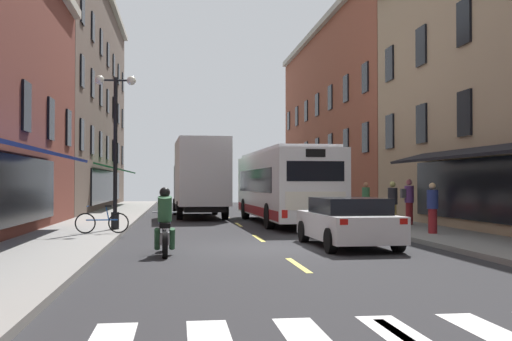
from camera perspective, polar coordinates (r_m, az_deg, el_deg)
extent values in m
cube|color=#28282B|center=(16.79, 1.58, -7.37)|extent=(34.80, 80.00, 0.10)
cube|color=#DBCC4C|center=(13.36, 3.91, -8.73)|extent=(0.14, 2.40, 0.01)
cube|color=#DBCC4C|center=(19.74, 0.24, -6.29)|extent=(0.14, 2.40, 0.01)
cube|color=#DBCC4C|center=(26.18, -1.62, -5.03)|extent=(0.14, 2.40, 0.01)
cube|color=#DBCC4C|center=(32.64, -2.75, -4.27)|extent=(0.14, 2.40, 0.01)
cube|color=#DBCC4C|center=(39.12, -3.49, -3.76)|extent=(0.14, 2.40, 0.01)
cube|color=#DBCC4C|center=(45.60, -4.03, -3.40)|extent=(0.14, 2.40, 0.01)
cube|color=#DBCC4C|center=(52.09, -4.43, -3.12)|extent=(0.14, 2.40, 0.01)
cube|color=silver|center=(7.66, 22.28, -14.32)|extent=(0.50, 2.80, 0.01)
cube|color=gray|center=(16.91, -18.74, -6.85)|extent=(3.00, 80.00, 0.14)
cube|color=gray|center=(18.61, 19.95, -6.32)|extent=(3.00, 80.00, 0.14)
cube|color=navy|center=(17.02, -21.15, 2.23)|extent=(1.38, 14.93, 0.44)
cube|color=black|center=(21.01, -20.50, 5.56)|extent=(0.10, 1.00, 1.60)
cube|color=black|center=(24.71, -18.47, 4.54)|extent=(0.10, 1.00, 1.60)
cube|color=black|center=(28.44, -16.97, 3.78)|extent=(0.10, 1.00, 1.60)
cube|color=brown|center=(44.44, -18.77, 6.38)|extent=(8.00, 26.57, 15.14)
cube|color=black|center=(43.43, -13.60, -1.44)|extent=(0.10, 16.00, 2.10)
cube|color=#1E6638|center=(43.36, -12.66, 0.14)|extent=(1.38, 14.93, 0.44)
cube|color=black|center=(32.19, -15.83, 3.20)|extent=(0.10, 1.00, 1.60)
cube|color=black|center=(35.95, -14.92, 2.74)|extent=(0.10, 1.00, 1.60)
cube|color=black|center=(39.72, -14.19, 2.37)|extent=(0.10, 1.00, 1.60)
cube|color=black|center=(43.49, -13.58, 2.06)|extent=(0.10, 1.00, 1.60)
cube|color=black|center=(47.28, -13.07, 1.79)|extent=(0.10, 1.00, 1.60)
cube|color=black|center=(51.06, -12.64, 1.57)|extent=(0.10, 1.00, 1.60)
cube|color=black|center=(54.85, -12.26, 1.38)|extent=(0.10, 1.00, 1.60)
cube|color=black|center=(32.59, -15.79, 8.82)|extent=(0.10, 1.00, 1.60)
cube|color=black|center=(36.31, -14.89, 7.78)|extent=(0.10, 1.00, 1.60)
cube|color=black|center=(40.04, -14.16, 6.94)|extent=(0.10, 1.00, 1.60)
cube|color=black|center=(43.79, -13.56, 6.24)|extent=(0.10, 1.00, 1.60)
cube|color=black|center=(47.55, -13.05, 5.65)|extent=(0.10, 1.00, 1.60)
cube|color=black|center=(51.32, -12.62, 5.14)|extent=(0.10, 1.00, 1.60)
cube|color=black|center=(55.09, -12.25, 4.71)|extent=(0.10, 1.00, 1.60)
cube|color=black|center=(33.29, -15.76, 14.25)|extent=(0.10, 1.00, 1.60)
cube|color=black|center=(36.94, -14.86, 12.69)|extent=(0.10, 1.00, 1.60)
cube|color=black|center=(40.62, -14.14, 11.41)|extent=(0.10, 1.00, 1.60)
cube|color=black|center=(44.32, -13.54, 10.34)|extent=(0.10, 1.00, 1.60)
cube|color=black|center=(48.04, -13.03, 9.44)|extent=(0.10, 1.00, 1.60)
cube|color=black|center=(51.77, -12.60, 8.67)|extent=(0.10, 1.00, 1.60)
cube|color=black|center=(55.51, -12.23, 7.99)|extent=(0.10, 1.00, 1.60)
cube|color=black|center=(18.92, 21.91, 1.90)|extent=(1.38, 14.93, 0.44)
cube|color=black|center=(22.73, 18.76, 5.04)|extent=(0.10, 1.00, 1.60)
cube|color=black|center=(26.19, 15.09, 4.20)|extent=(0.10, 1.00, 1.60)
cube|color=black|center=(29.73, 12.29, 3.54)|extent=(0.10, 1.00, 1.60)
cube|color=black|center=(23.29, 18.70, 12.89)|extent=(0.10, 1.00, 1.60)
cube|color=black|center=(26.68, 15.05, 11.06)|extent=(0.10, 1.00, 1.60)
cube|color=black|center=(30.17, 12.27, 9.61)|extent=(0.10, 1.00, 1.60)
cube|color=brown|center=(45.62, 10.66, 4.89)|extent=(8.00, 26.57, 13.15)
cube|color=#B2AD9E|center=(45.63, 5.59, 12.81)|extent=(0.44, 26.07, 0.40)
cube|color=black|center=(44.29, 5.70, -1.46)|extent=(0.10, 16.00, 2.10)
cube|color=brown|center=(44.14, 4.80, 0.09)|extent=(1.38, 14.93, 0.44)
cube|color=black|center=(33.34, 10.10, 3.02)|extent=(0.10, 1.00, 1.60)
cube|color=black|center=(36.98, 8.34, 2.60)|extent=(0.10, 1.00, 1.60)
cube|color=black|center=(40.66, 6.90, 2.26)|extent=(0.10, 1.00, 1.60)
cube|color=black|center=(44.35, 5.69, 1.96)|extent=(0.10, 1.00, 1.60)
cube|color=black|center=(48.07, 4.67, 1.72)|extent=(0.10, 1.00, 1.60)
cube|color=black|center=(51.80, 3.80, 1.51)|extent=(0.10, 1.00, 1.60)
cube|color=black|center=(55.54, 3.05, 1.32)|extent=(0.10, 1.00, 1.60)
cube|color=black|center=(33.72, 10.08, 8.45)|extent=(0.10, 1.00, 1.60)
cube|color=black|center=(37.33, 8.32, 7.51)|extent=(0.10, 1.00, 1.60)
cube|color=black|center=(40.97, 6.88, 6.73)|extent=(0.10, 1.00, 1.60)
cube|color=black|center=(44.64, 5.68, 6.07)|extent=(0.10, 1.00, 1.60)
cube|color=black|center=(48.34, 4.67, 5.51)|extent=(0.10, 1.00, 1.60)
cube|color=black|center=(52.05, 3.80, 5.03)|extent=(0.10, 1.00, 1.60)
cube|color=black|center=(55.77, 3.05, 4.61)|extent=(0.10, 1.00, 1.60)
cube|color=silver|center=(26.89, 2.55, -1.34)|extent=(2.86, 11.37, 2.68)
cube|color=silver|center=(26.93, 2.55, 1.63)|extent=(2.63, 10.17, 0.16)
cube|color=black|center=(27.19, 2.43, -0.94)|extent=(2.83, 8.97, 0.96)
cube|color=maroon|center=(26.92, 2.56, -3.66)|extent=(2.88, 10.97, 0.36)
cube|color=black|center=(32.41, 0.59, -0.99)|extent=(2.25, 0.18, 1.10)
cube|color=black|center=(21.42, 5.51, -0.06)|extent=(2.05, 0.18, 0.70)
cube|color=silver|center=(21.42, 5.53, -2.81)|extent=(2.15, 0.16, 0.64)
cube|color=black|center=(21.43, 5.52, 1.62)|extent=(0.70, 0.12, 0.28)
cube|color=red|center=(21.18, 2.66, -4.05)|extent=(0.20, 0.09, 0.28)
cube|color=red|center=(21.72, 8.34, -3.97)|extent=(0.20, 0.09, 0.28)
cylinder|color=black|center=(30.32, -0.99, -3.57)|extent=(0.33, 1.01, 1.00)
cylinder|color=black|center=(30.73, 3.36, -3.54)|extent=(0.33, 1.01, 1.00)
cylinder|color=black|center=(23.61, 1.27, -4.25)|extent=(0.33, 1.01, 1.00)
cylinder|color=black|center=(24.13, 6.78, -4.17)|extent=(0.33, 1.01, 1.00)
cube|color=black|center=(34.93, -5.66, -1.53)|extent=(2.40, 2.59, 2.40)
cube|color=black|center=(36.14, -5.79, -0.17)|extent=(2.00, 0.18, 0.80)
cube|color=silver|center=(30.77, -5.12, -0.17)|extent=(2.64, 5.96, 3.21)
cube|color=#196633|center=(30.89, -2.86, 0.12)|extent=(0.21, 3.52, 0.90)
cube|color=black|center=(32.03, -5.30, -3.35)|extent=(2.23, 8.03, 0.24)
cylinder|color=black|center=(34.69, -7.46, -3.35)|extent=(0.32, 0.91, 0.90)
cylinder|color=black|center=(34.85, -3.83, -3.34)|extent=(0.32, 0.91, 0.90)
cylinder|color=black|center=(29.84, -7.10, -3.70)|extent=(0.32, 0.91, 0.90)
cylinder|color=black|center=(30.02, -2.89, -3.69)|extent=(0.32, 0.91, 0.90)
cube|color=silver|center=(17.23, 8.44, -5.08)|extent=(1.98, 4.39, 0.69)
cube|color=black|center=(17.03, 8.61, -3.29)|extent=(1.77, 2.39, 0.46)
cube|color=red|center=(14.94, 8.12, -4.74)|extent=(0.20, 0.07, 0.14)
cube|color=red|center=(15.44, 13.49, -4.60)|extent=(0.20, 0.07, 0.14)
cylinder|color=black|center=(18.43, 4.44, -5.66)|extent=(0.24, 0.65, 0.64)
cylinder|color=black|center=(18.91, 9.68, -5.53)|extent=(0.24, 0.65, 0.64)
cylinder|color=black|center=(15.59, 6.94, -6.47)|extent=(0.24, 0.65, 0.64)
cylinder|color=black|center=(16.16, 13.01, -6.26)|extent=(0.24, 0.65, 0.64)
cube|color=#515154|center=(42.57, -5.98, -2.75)|extent=(1.90, 4.36, 0.72)
cube|color=black|center=(42.39, -5.97, -1.98)|extent=(1.69, 2.37, 0.49)
cube|color=red|center=(40.40, -6.84, -2.46)|extent=(0.20, 0.07, 0.14)
cube|color=red|center=(40.47, -4.82, -2.46)|extent=(0.20, 0.07, 0.14)
cylinder|color=black|center=(44.00, -7.18, -3.06)|extent=(0.24, 0.65, 0.64)
cylinder|color=black|center=(44.08, -4.98, -3.06)|extent=(0.24, 0.65, 0.64)
cylinder|color=black|center=(41.09, -7.06, -3.19)|extent=(0.24, 0.65, 0.64)
cylinder|color=black|center=(41.18, -4.71, -3.19)|extent=(0.24, 0.65, 0.64)
cylinder|color=black|center=(16.10, -8.50, -6.33)|extent=(0.12, 0.62, 0.62)
cylinder|color=black|center=(14.66, -8.42, -6.84)|extent=(0.14, 0.62, 0.62)
cylinder|color=#B2B2B7|center=(15.96, -8.49, -5.30)|extent=(0.08, 0.33, 0.68)
ellipsoid|color=navy|center=(15.52, -8.47, -4.68)|extent=(0.34, 0.57, 0.28)
cube|color=black|center=(15.13, -8.45, -5.03)|extent=(0.28, 0.57, 0.12)
cube|color=#B2B2B7|center=(15.37, -8.46, -6.24)|extent=(0.25, 0.41, 0.30)
cylinder|color=#B2B2B7|center=(15.83, -8.48, -3.84)|extent=(0.62, 0.06, 0.04)
cylinder|color=#33663F|center=(15.17, -8.45, -3.54)|extent=(0.36, 0.47, 0.66)
sphere|color=black|center=(15.27, -8.45, -2.03)|extent=(0.26, 0.26, 0.26)
cylinder|color=#33663F|center=(15.25, -9.14, -6.28)|extent=(0.15, 0.36, 0.56)
cylinder|color=#33663F|center=(15.26, -7.78, -6.28)|extent=(0.15, 0.36, 0.56)
torus|color=black|center=(20.63, -15.53, -4.73)|extent=(0.66, 0.05, 0.66)
torus|color=black|center=(20.52, -12.62, -4.76)|extent=(0.66, 0.05, 0.66)
cylinder|color=#194CA5|center=(20.56, -14.08, -4.47)|extent=(1.00, 0.05, 0.04)
cylinder|color=#194CA5|center=(20.54, -13.57, -3.97)|extent=(0.14, 0.04, 0.50)
cube|color=black|center=(20.52, -13.52, -3.22)|extent=(0.20, 0.12, 0.06)
cylinder|color=#194CA5|center=(20.60, -15.30, -3.20)|extent=(0.04, 0.48, 0.03)
cylinder|color=maroon|center=(24.93, 14.01, -3.89)|extent=(0.28, 0.28, 0.86)
cylinder|color=#66387F|center=(24.90, 14.00, -2.14)|extent=(0.36, 0.36, 0.66)
sphere|color=#CA6C77|center=(24.90, 14.00, -1.07)|extent=(0.23, 0.23, 0.23)
cube|color=#4C4C51|center=(24.83, 13.47, -2.07)|extent=(0.18, 0.27, 0.36)
cylinder|color=maroon|center=(20.72, 16.04, -4.53)|extent=(0.28, 0.28, 0.79)
cylinder|color=navy|center=(20.69, 16.03, -2.59)|extent=(0.36, 0.36, 0.61)
sphere|color=tan|center=(20.68, 16.02, -1.39)|extent=(0.21, 0.21, 0.21)
cylinder|color=#B29947|center=(23.83, 12.55, -4.07)|extent=(0.28, 0.28, 0.82)
cylinder|color=black|center=(23.81, 12.54, -2.33)|extent=(0.36, 0.36, 0.63)
sphere|color=tan|center=(23.80, 12.54, -1.26)|extent=(0.22, 0.22, 0.22)
cylinder|color=#B29947|center=(29.09, 10.15, -3.57)|extent=(0.28, 0.28, 0.81)
cylinder|color=#33663F|center=(29.07, 10.14, -2.15)|extent=(0.36, 0.36, 0.62)
sphere|color=#B27052|center=(29.06, 10.14, -1.28)|extent=(0.22, 0.22, 0.22)
cylinder|color=black|center=(22.25, -12.90, 1.58)|extent=(0.14, 0.14, 5.36)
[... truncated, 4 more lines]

